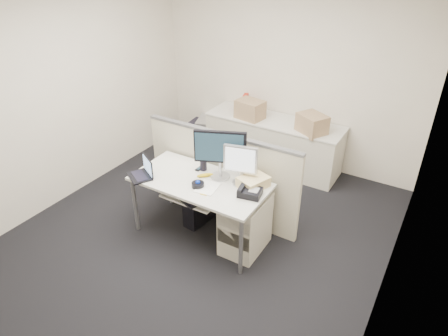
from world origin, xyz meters
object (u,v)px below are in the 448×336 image
Objects in this scene: laptop at (139,169)px; desk_phone at (250,192)px; monitor_main at (220,155)px; desk at (200,186)px.

desk_phone is at bearing 44.60° from laptop.
desk_phone is (0.45, -0.15, -0.24)m from monitor_main.
desk is at bearing 54.64° from laptop.
desk_phone is (0.60, 0.03, 0.10)m from desk.
laptop is 1.26m from desk_phone.
laptop reaches higher than desk.
monitor_main is 2.42× the size of desk_phone.
desk is 5.16× the size of laptop.
monitor_main is at bearing 50.19° from desk.
monitor_main reaches higher than laptop.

